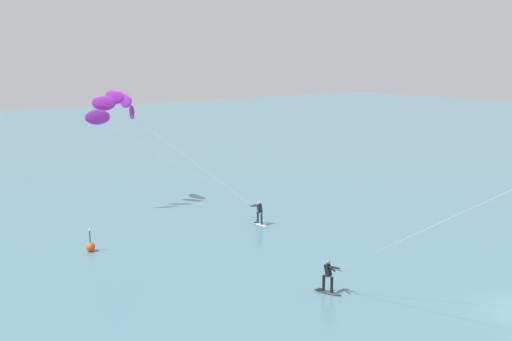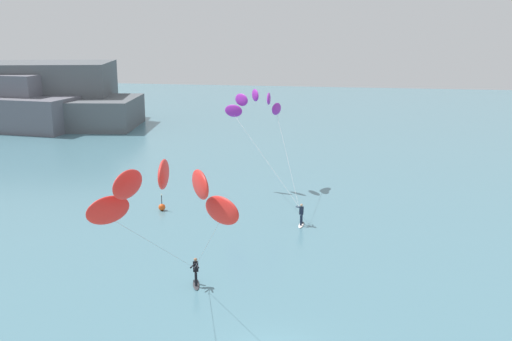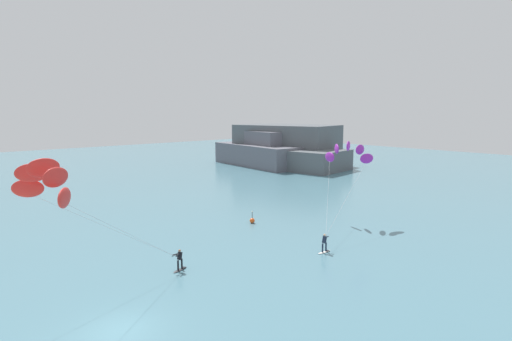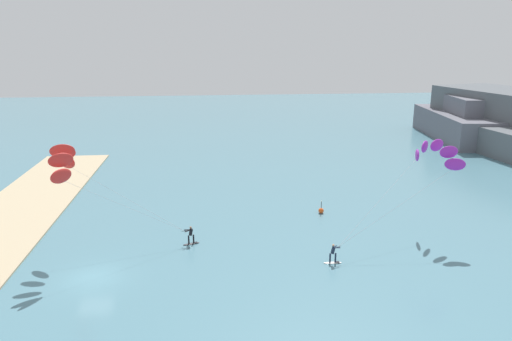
# 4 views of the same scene
# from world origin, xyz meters

# --- Properties ---
(ground_plane) EXTENTS (240.00, 240.00, 0.00)m
(ground_plane) POSITION_xyz_m (0.00, 0.00, 0.00)
(ground_plane) COLOR slate
(kitesurfer_nearshore) EXTENTS (5.87, 11.68, 9.63)m
(kitesurfer_nearshore) POSITION_xyz_m (-3.90, -2.03, 8.05)
(kitesurfer_nearshore) COLOR #333338
(kitesurfer_nearshore) RESTS_ON ground
(kitesurfer_mid_water) EXTENTS (8.22, 13.10, 8.94)m
(kitesurfer_mid_water) POSITION_xyz_m (-5.62, 28.90, 7.43)
(kitesurfer_mid_water) COLOR white
(kitesurfer_mid_water) RESTS_ON ground
(marker_buoy) EXTENTS (0.56, 0.56, 1.38)m
(marker_buoy) POSITION_xyz_m (-11.92, 20.53, 0.30)
(marker_buoy) COLOR #EA5119
(marker_buoy) RESTS_ON ground
(distant_headland) EXTENTS (31.71, 20.45, 8.99)m
(distant_headland) POSITION_xyz_m (-43.90, 58.41, 3.57)
(distant_headland) COLOR slate
(distant_headland) RESTS_ON ground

